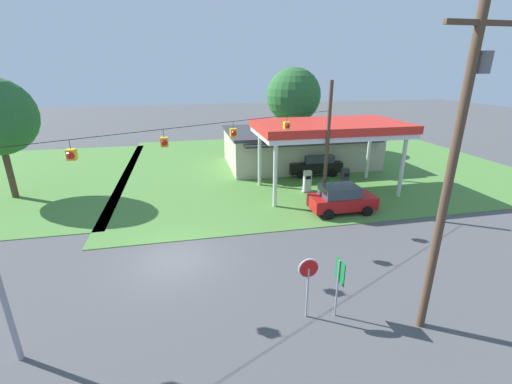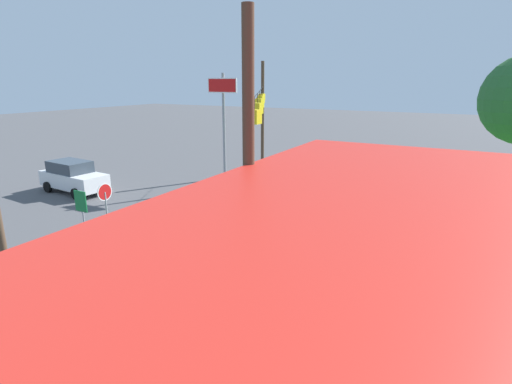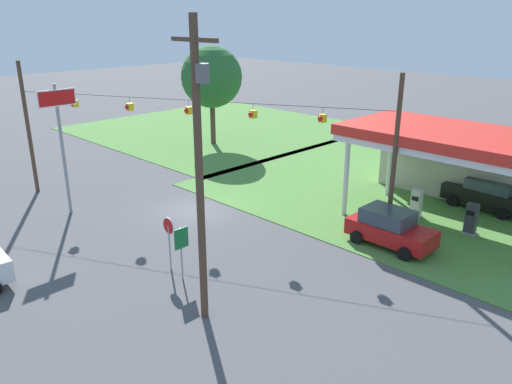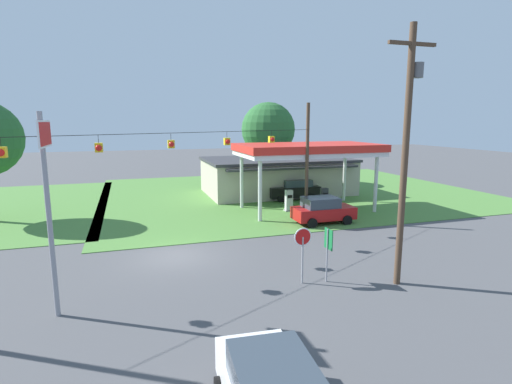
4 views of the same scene
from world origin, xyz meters
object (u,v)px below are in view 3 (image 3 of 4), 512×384
(fuel_pump_near, at_px, (416,205))
(stop_sign_overhead, at_px, (60,126))
(gas_station_canopy, at_px, (452,140))
(route_sign, at_px, (181,243))
(car_at_pumps_front, at_px, (390,228))
(utility_pole_main, at_px, (200,163))
(car_at_pumps_rear, at_px, (487,194))
(gas_station_store, at_px, (508,167))
(stop_sign_roadside, at_px, (169,232))
(tree_west_verge, at_px, (212,77))
(fuel_pump_far, at_px, (471,220))

(fuel_pump_near, distance_m, stop_sign_overhead, 20.08)
(stop_sign_overhead, bearing_deg, gas_station_canopy, 39.43)
(route_sign, bearing_deg, car_at_pumps_front, 63.96)
(stop_sign_overhead, distance_m, route_sign, 11.33)
(utility_pole_main, bearing_deg, car_at_pumps_rear, 80.68)
(route_sign, bearing_deg, fuel_pump_near, 74.53)
(utility_pole_main, bearing_deg, stop_sign_overhead, 174.46)
(gas_station_store, distance_m, stop_sign_roadside, 22.19)
(stop_sign_overhead, bearing_deg, car_at_pumps_front, 30.51)
(tree_west_verge, bearing_deg, route_sign, -43.71)
(stop_sign_roadside, height_order, utility_pole_main, utility_pole_main)
(stop_sign_roadside, distance_m, stop_sign_overhead, 10.22)
(gas_station_canopy, relative_size, stop_sign_roadside, 4.31)
(fuel_pump_near, xyz_separation_m, utility_pole_main, (-0.85, -14.52, 5.22))
(fuel_pump_near, relative_size, stop_sign_overhead, 0.23)
(utility_pole_main, bearing_deg, fuel_pump_far, 74.90)
(tree_west_verge, bearing_deg, car_at_pumps_rear, 2.03)
(car_at_pumps_front, distance_m, route_sign, 10.29)
(fuel_pump_near, distance_m, fuel_pump_far, 3.07)
(gas_station_canopy, distance_m, car_at_pumps_front, 5.69)
(stop_sign_roadside, bearing_deg, fuel_pump_far, -120.87)
(gas_station_canopy, height_order, stop_sign_overhead, stop_sign_overhead)
(fuel_pump_near, distance_m, car_at_pumps_rear, 4.73)
(fuel_pump_far, xyz_separation_m, car_at_pumps_rear, (-0.85, 4.17, 0.16))
(fuel_pump_far, height_order, route_sign, route_sign)
(gas_station_canopy, distance_m, gas_station_store, 8.47)
(route_sign, bearing_deg, gas_station_canopy, 68.64)
(fuel_pump_near, xyz_separation_m, stop_sign_overhead, (-14.51, -13.20, 4.28))
(stop_sign_roadside, bearing_deg, tree_west_verge, -45.30)
(car_at_pumps_rear, height_order, route_sign, route_sign)
(fuel_pump_far, bearing_deg, stop_sign_overhead, -143.11)
(gas_station_canopy, xyz_separation_m, stop_sign_roadside, (-6.36, -13.21, -2.93))
(fuel_pump_near, xyz_separation_m, route_sign, (-3.70, -13.39, 0.91))
(gas_station_canopy, relative_size, tree_west_verge, 1.28)
(fuel_pump_near, bearing_deg, route_sign, -105.47)
(fuel_pump_near, relative_size, stop_sign_roadside, 0.68)
(stop_sign_roadside, bearing_deg, gas_station_store, -107.96)
(car_at_pumps_front, distance_m, stop_sign_roadside, 10.68)
(gas_station_canopy, relative_size, fuel_pump_far, 6.39)
(fuel_pump_near, distance_m, route_sign, 13.92)
(stop_sign_overhead, distance_m, tree_west_verge, 17.86)
(gas_station_store, xyz_separation_m, route_sign, (-5.72, -21.29, -0.01))
(car_at_pumps_front, relative_size, car_at_pumps_rear, 0.90)
(stop_sign_roadside, bearing_deg, fuel_pump_near, -110.08)
(gas_station_store, xyz_separation_m, car_at_pumps_front, (-1.21, -12.07, -0.78))
(car_at_pumps_rear, relative_size, utility_pole_main, 0.43)
(fuel_pump_far, xyz_separation_m, stop_sign_roadside, (-7.90, -13.21, 1.01))
(fuel_pump_near, bearing_deg, gas_station_canopy, 0.06)
(gas_station_store, bearing_deg, utility_pole_main, -97.28)
(gas_station_canopy, xyz_separation_m, gas_station_store, (0.48, 7.90, -3.02))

